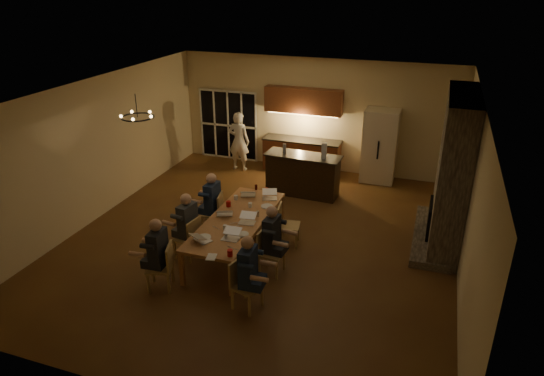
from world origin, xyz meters
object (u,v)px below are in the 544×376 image
Objects in this scene: chair_right_far at (289,225)px; laptop_e at (248,191)px; laptop_d at (247,218)px; can_cola at (256,187)px; laptop_c at (225,209)px; dining_table at (237,235)px; plate_left at (204,237)px; redcup_mid at (228,204)px; laptop_f at (270,194)px; bar_blender at (324,151)px; redcup_near at (230,253)px; chair_left_mid at (187,238)px; mug_front at (225,227)px; laptop_a at (203,235)px; can_right at (258,214)px; person_left_far at (213,203)px; redcup_far at (266,191)px; chandelier at (138,117)px; can_silver at (226,232)px; plate_near at (243,234)px; refrigerator at (380,146)px; chair_left_near at (160,267)px; standing_person at (239,141)px; person_right_mid at (272,239)px; bar_bottle at (284,148)px; plate_far at (267,206)px; bar_island at (303,175)px; person_right_near at (248,273)px; chair_left_far at (212,212)px; mug_mid at (250,205)px; laptop_b at (230,234)px; chair_right_mid at (272,252)px; person_left_mid at (188,226)px; person_left_near at (159,254)px; chair_right_near at (247,286)px.

laptop_e is (-1.11, 0.51, 0.42)m from chair_right_far.
laptop_d is 2.67× the size of can_cola.
laptop_e is (0.11, 1.04, 0.00)m from laptop_c.
plate_left reaches higher than dining_table.
laptop_c is at bearing -77.91° from redcup_mid.
laptop_f is 0.80× the size of bar_blender.
dining_table is 1.47m from redcup_near.
chair_left_mid is 0.90m from mug_front.
laptop_a is (0.61, -0.46, 0.42)m from chair_left_mid.
can_right is (0.36, 0.24, 0.44)m from dining_table.
person_left_far is 11.50× the size of redcup_far.
chandelier is 5.30× the size of can_silver.
plate_near is (0.62, 0.45, -0.10)m from laptop_a.
person_left_far is 4.31× the size of laptop_f.
refrigerator reaches higher than laptop_f.
bar_blender is (1.86, 4.75, 0.84)m from chair_left_near.
laptop_d is at bearing 102.29° from plate_near.
standing_person is at bearing 105.67° from plate_left.
bar_bottle is (-0.92, 3.65, 0.51)m from person_right_mid.
laptop_c is 0.60m from laptop_d.
bar_island is at bearing 87.71° from plate_far.
redcup_near is 1.98m from redcup_mid.
plate_near is at bearing 115.49° from standing_person.
person_right_near is (-1.31, -6.40, -0.31)m from refrigerator.
can_cola is at bearing 159.91° from redcup_far.
can_right is at bearing 13.84° from person_right_near.
bar_island reaches higher than chair_left_far.
person_right_mid reaches higher than laptop_e.
laptop_b is at bearing -83.81° from mug_mid.
chair_left_near is at bearing -101.67° from redcup_mid.
laptop_a reaches higher than chair_right_mid.
person_right_near reaches higher than laptop_b.
chair_left_near is 1.34m from redcup_near.
person_left_mid is 3.43× the size of bar_blender.
refrigerator is 8.95× the size of plate_near.
chair_left_mid is at bearing 148.07° from plate_left.
can_cola is (0.71, 1.96, 0.12)m from person_left_mid.
bar_bottle is at bearing 89.63° from mug_front.
can_cola is at bearing 42.27° from chair_right_far.
plate_left is (0.58, -0.36, 0.31)m from chair_left_mid.
mug_front is at bearing 93.49° from laptop_c.
mug_mid is at bearing 84.02° from chair_right_far.
refrigerator is at bearing 136.00° from chair_left_near.
can_right is (1.22, 0.77, 0.37)m from chair_left_mid.
laptop_b is 3.20× the size of mug_front.
redcup_mid is at bearing -157.76° from laptop_f.
chair_right_near is at bearing 83.58° from person_left_near.
refrigerator is 4.43m from plate_far.
person_right_near is at bearing 116.00° from standing_person.
laptop_e is (1.54, -3.16, 0.00)m from standing_person.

